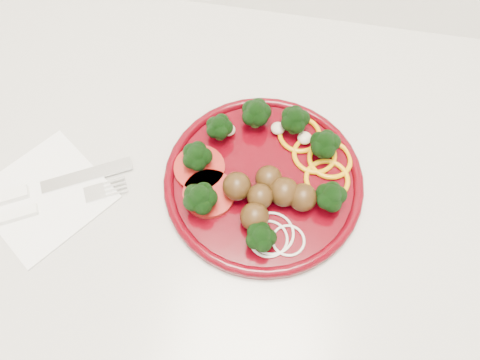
% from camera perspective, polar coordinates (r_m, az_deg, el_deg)
% --- Properties ---
extents(counter, '(2.40, 0.60, 0.90)m').
position_cam_1_polar(counter, '(1.06, 4.05, -10.78)').
color(counter, silver).
rests_on(counter, ground).
extents(plate, '(0.27, 0.27, 0.05)m').
position_cam_1_polar(plate, '(0.62, 2.91, 0.35)').
color(plate, '#440209').
rests_on(plate, counter).
extents(napkin, '(0.20, 0.20, 0.00)m').
position_cam_1_polar(napkin, '(0.68, -22.64, -1.77)').
color(napkin, white).
rests_on(napkin, counter).
extents(knife, '(0.21, 0.13, 0.01)m').
position_cam_1_polar(knife, '(0.68, -24.92, -1.38)').
color(knife, silver).
rests_on(knife, napkin).
extents(fork, '(0.19, 0.11, 0.01)m').
position_cam_1_polar(fork, '(0.67, -24.93, -3.66)').
color(fork, white).
rests_on(fork, napkin).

